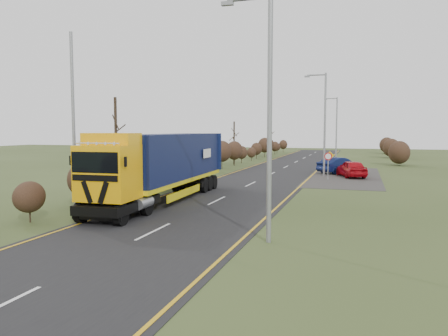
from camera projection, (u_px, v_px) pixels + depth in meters
ground at (191, 214)px, 21.23m from camera, size 160.00×160.00×0.00m
road at (244, 188)px, 30.73m from camera, size 8.00×120.00×0.02m
layby at (344, 176)px, 38.29m from camera, size 6.00×18.00×0.02m
lane_markings at (243, 188)px, 30.44m from camera, size 7.52×116.00×0.01m
hedgerow at (153, 165)px, 30.38m from camera, size 2.24×102.04×6.05m
lorry at (164, 162)px, 24.70m from camera, size 2.75×14.18×3.93m
car_red_hatchback at (351, 169)px, 37.58m from camera, size 2.98×4.61×1.46m
car_blue_sedan at (339, 165)px, 41.05m from camera, size 4.00×4.54×1.49m
streetlight_near at (267, 108)px, 15.46m from camera, size 1.88×0.18×8.81m
streetlight_mid at (324, 120)px, 38.00m from camera, size 1.91×0.18×8.98m
streetlight_far at (336, 126)px, 58.62m from camera, size 1.80×0.18×8.42m
left_pole at (73, 123)px, 21.51m from camera, size 0.16×0.16×8.82m
speed_sign at (328, 161)px, 35.36m from camera, size 0.62×0.10×2.24m
warning_board at (330, 160)px, 39.94m from camera, size 0.81×0.11×2.13m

